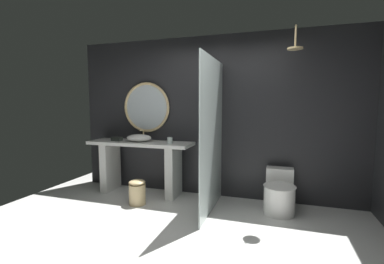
% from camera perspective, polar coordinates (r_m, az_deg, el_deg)
% --- Properties ---
extents(ground_plane, '(5.76, 5.76, 0.00)m').
position_cam_1_polar(ground_plane, '(2.98, -4.84, -24.46)').
color(ground_plane, silver).
extents(back_wall_panel, '(4.80, 0.10, 2.60)m').
position_cam_1_polar(back_wall_panel, '(4.39, 4.63, 3.20)').
color(back_wall_panel, '#232326').
rests_on(back_wall_panel, ground_plane).
extents(vanity_counter, '(1.78, 0.52, 0.89)m').
position_cam_1_polar(vanity_counter, '(4.60, -10.95, -6.00)').
color(vanity_counter, silver).
rests_on(vanity_counter, ground_plane).
extents(vessel_sink, '(0.43, 0.35, 0.19)m').
position_cam_1_polar(vessel_sink, '(4.56, -11.28, -1.23)').
color(vessel_sink, white).
rests_on(vessel_sink, vanity_counter).
extents(tumbler_cup, '(0.08, 0.08, 0.10)m').
position_cam_1_polar(tumbler_cup, '(4.25, -4.77, -1.80)').
color(tumbler_cup, silver).
rests_on(tumbler_cup, vanity_counter).
extents(tissue_box, '(0.17, 0.11, 0.06)m').
position_cam_1_polar(tissue_box, '(4.74, -15.82, -1.42)').
color(tissue_box, '#282D28').
rests_on(tissue_box, vanity_counter).
extents(round_wall_mirror, '(0.87, 0.05, 0.87)m').
position_cam_1_polar(round_wall_mirror, '(4.72, -9.74, 5.21)').
color(round_wall_mirror, '#D6B77F').
extents(shower_glass_panel, '(0.02, 1.26, 2.14)m').
position_cam_1_polar(shower_glass_panel, '(3.72, 4.32, -0.83)').
color(shower_glass_panel, silver).
rests_on(shower_glass_panel, ground_plane).
extents(rain_shower_head, '(0.19, 0.19, 0.30)m').
position_cam_1_polar(rain_shower_head, '(3.75, 21.22, 16.74)').
color(rain_shower_head, '#D6B77F').
extents(toilet, '(0.44, 0.64, 0.58)m').
position_cam_1_polar(toilet, '(4.03, 18.18, -12.45)').
color(toilet, white).
rests_on(toilet, ground_plane).
extents(waste_bin, '(0.25, 0.25, 0.38)m').
position_cam_1_polar(waste_bin, '(4.21, -11.64, -12.45)').
color(waste_bin, '#D6B77F').
rests_on(waste_bin, ground_plane).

